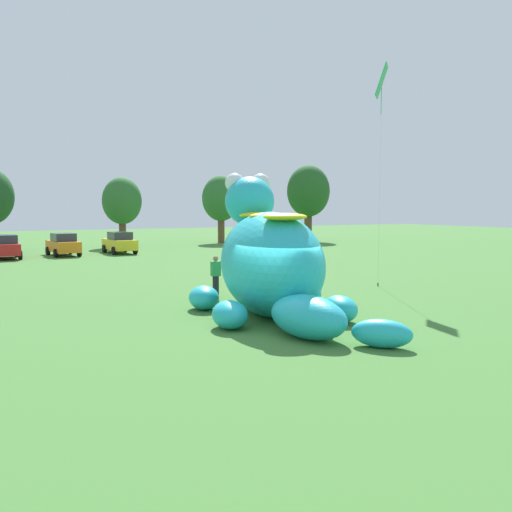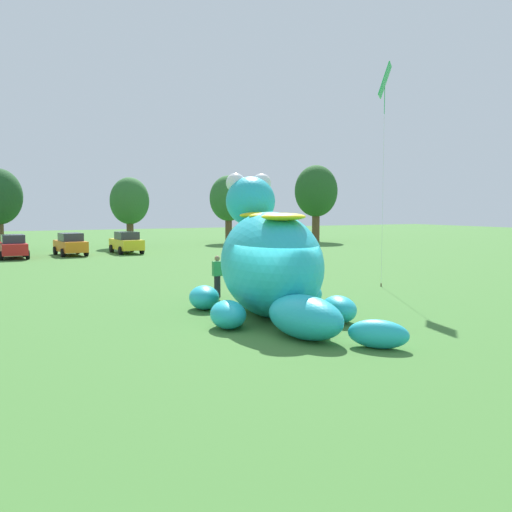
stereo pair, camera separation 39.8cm
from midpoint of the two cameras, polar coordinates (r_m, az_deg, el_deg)
The scene contains 11 objects.
ground_plane at distance 18.07m, azimuth 1.34°, elevation -6.95°, with size 160.00×160.00×0.00m, color #427533.
giant_inflatable_creature at distance 19.59m, azimuth 0.87°, elevation -0.63°, with size 5.84×10.03×4.99m.
car_red at distance 45.01m, azimuth -23.73°, elevation 0.84°, with size 1.96×4.11×1.72m.
car_orange at distance 46.20m, azimuth -18.72°, elevation 1.08°, with size 2.15×4.20×1.72m.
car_yellow at distance 47.31m, azimuth -13.54°, elevation 1.29°, with size 2.06×4.16×1.72m.
tree_centre_left at distance 55.21m, azimuth -13.29°, elevation 5.27°, with size 3.63×3.63×6.44m.
tree_centre at distance 59.87m, azimuth -3.66°, elevation 5.65°, with size 3.90×3.90×6.93m.
tree_centre_right at distance 62.78m, azimuth 5.00°, elevation 6.35°, with size 4.60×4.60×8.17m.
spectator_near_inflatable at distance 25.31m, azimuth -0.26°, elevation -1.60°, with size 0.38×0.26×1.71m.
spectator_mid_field at distance 23.73m, azimuth -4.48°, elevation -2.05°, with size 0.38×0.26×1.71m.
tethered_flying_kite at distance 27.92m, azimuth 11.87°, elevation 16.21°, with size 1.13×1.13×10.14m.
Camera 1 is at (-9.01, -15.23, 3.70)m, focal length 40.55 mm.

